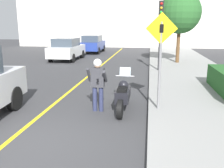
# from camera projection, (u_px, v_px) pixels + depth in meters

# --- Properties ---
(ground_plane) EXTENTS (80.00, 80.00, 0.00)m
(ground_plane) POSITION_uv_depth(u_px,v_px,m) (31.00, 145.00, 5.61)
(ground_plane) COLOR #38383A
(sidewalk_curb) EXTENTS (4.40, 44.00, 0.14)m
(sidewalk_curb) POSITION_uv_depth(u_px,v_px,m) (212.00, 100.00, 8.75)
(sidewalk_curb) COLOR gray
(sidewalk_curb) RESTS_ON ground
(road_center_line) EXTENTS (0.12, 36.00, 0.01)m
(road_center_line) POSITION_uv_depth(u_px,v_px,m) (79.00, 84.00, 11.47)
(road_center_line) COLOR yellow
(road_center_line) RESTS_ON ground
(building_backdrop) EXTENTS (28.00, 1.20, 9.52)m
(building_backdrop) POSITION_uv_depth(u_px,v_px,m) (129.00, 7.00, 29.54)
(building_backdrop) COLOR beige
(building_backdrop) RESTS_ON ground
(motorcycle) EXTENTS (0.62, 2.15, 1.27)m
(motorcycle) POSITION_uv_depth(u_px,v_px,m) (123.00, 95.00, 7.86)
(motorcycle) COLOR black
(motorcycle) RESTS_ON ground
(person_biker) EXTENTS (0.59, 0.46, 1.65)m
(person_biker) POSITION_uv_depth(u_px,v_px,m) (98.00, 80.00, 7.63)
(person_biker) COLOR #282D4C
(person_biker) RESTS_ON ground
(crossing_sign) EXTENTS (0.91, 0.08, 2.86)m
(crossing_sign) POSITION_uv_depth(u_px,v_px,m) (160.00, 53.00, 7.27)
(crossing_sign) COLOR slate
(crossing_sign) RESTS_ON sidewalk_curb
(traffic_light) EXTENTS (0.26, 0.30, 3.78)m
(traffic_light) POSITION_uv_depth(u_px,v_px,m) (161.00, 23.00, 13.62)
(traffic_light) COLOR #2D2D30
(traffic_light) RESTS_ON sidewalk_curb
(street_tree) EXTENTS (2.75, 2.75, 4.68)m
(street_tree) POSITION_uv_depth(u_px,v_px,m) (180.00, 13.00, 16.42)
(street_tree) COLOR brown
(street_tree) RESTS_ON sidewalk_curb
(parked_car_white) EXTENTS (1.88, 4.20, 1.68)m
(parked_car_white) POSITION_uv_depth(u_px,v_px,m) (67.00, 49.00, 19.17)
(parked_car_white) COLOR black
(parked_car_white) RESTS_ON ground
(parked_car_blue) EXTENTS (1.88, 4.20, 1.68)m
(parked_car_blue) POSITION_uv_depth(u_px,v_px,m) (93.00, 44.00, 24.33)
(parked_car_blue) COLOR black
(parked_car_blue) RESTS_ON ground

